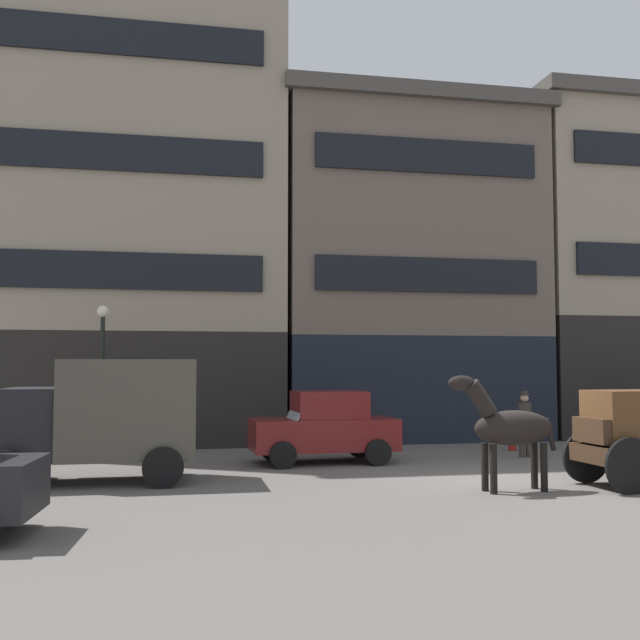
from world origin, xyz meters
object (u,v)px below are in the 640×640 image
Objects in this scene: pedestrian_officer at (525,421)px; sedan_parked_curb at (325,427)px; streetlamp_curbside at (102,359)px; fire_hydrant_curbside at (512,436)px; delivery_truck_near at (101,415)px; draft_horse at (509,427)px.

sedan_parked_curb is at bearing -178.77° from pedestrian_officer.
pedestrian_officer is 11.63m from streetlamp_curbside.
fire_hydrant_curbside is (0.32, 1.46, -0.55)m from pedestrian_officer.
pedestrian_officer is at bearing 11.94° from delivery_truck_near.
draft_horse is 7.20m from fire_hydrant_curbside.
fire_hydrant_curbside is at bearing 63.94° from draft_horse.
sedan_parked_curb reaches higher than pedestrian_officer.
pedestrian_officer is at bearing -9.59° from streetlamp_curbside.
pedestrian_officer is (5.60, 0.12, 0.07)m from sedan_parked_curb.
draft_horse is 1.31× the size of pedestrian_officer.
streetlamp_curbside is at bearing 160.47° from sedan_parked_curb.
delivery_truck_near is at bearing -157.64° from sedan_parked_curb.
streetlamp_curbside reaches higher than sedan_parked_curb.
draft_horse reaches higher than fire_hydrant_curbside.
streetlamp_curbside is 11.88m from fire_hydrant_curbside.
streetlamp_curbside is (-11.34, 1.92, 1.69)m from pedestrian_officer.
draft_horse is 5.60m from sedan_parked_curb.
draft_horse is 8.53m from delivery_truck_near.
streetlamp_curbside is at bearing 177.74° from fire_hydrant_curbside.
delivery_truck_near is 2.42× the size of pedestrian_officer.
sedan_parked_curb is at bearing -165.10° from fire_hydrant_curbside.
streetlamp_curbside reaches higher than delivery_truck_near.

